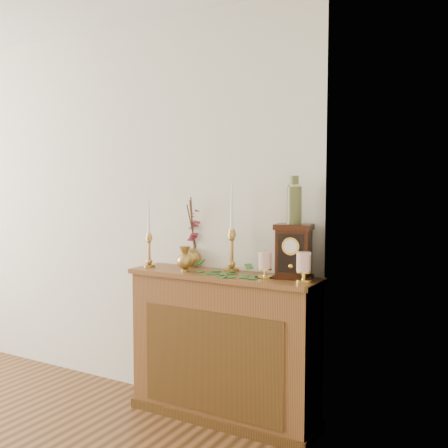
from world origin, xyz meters
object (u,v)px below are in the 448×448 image
Objects in this scene: mantel_clock at (294,252)px; ceramic_vase at (294,202)px; candlestick_left at (149,245)px; bud_vase at (185,259)px; ginger_jar at (194,235)px; candlestick_center at (232,243)px.

ceramic_vase is (-0.00, 0.00, 0.29)m from mantel_clock.
bud_vase is (0.31, -0.03, -0.07)m from candlestick_left.
ceramic_vase is at bearing 90.00° from mantel_clock.
ginger_jar is 1.67× the size of ceramic_vase.
candlestick_center is at bearing 31.93° from bud_vase.
ginger_jar is (-0.32, 0.06, 0.03)m from candlestick_center.
bud_vase is (-0.25, -0.16, -0.10)m from candlestick_center.
ginger_jar is 1.47× the size of mantel_clock.
mantel_clock is at bearing 10.66° from bud_vase.
bud_vase is 0.70m from mantel_clock.
bud_vase is 0.78m from ceramic_vase.
candlestick_left is at bearing 177.68° from mantel_clock.
ginger_jar is at bearing 165.03° from mantel_clock.
mantel_clock is (0.68, 0.13, 0.08)m from bud_vase.
candlestick_center is at bearing -11.16° from ginger_jar.
candlestick_center is at bearing 176.64° from ceramic_vase.
bud_vase is at bearing -71.61° from ginger_jar.
mantel_clock is at bearing 5.69° from candlestick_left.
mantel_clock is 0.29m from ceramic_vase.
candlestick_left is 0.57m from candlestick_center.
ginger_jar reaches higher than bud_vase.
candlestick_left is 0.31m from bud_vase.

